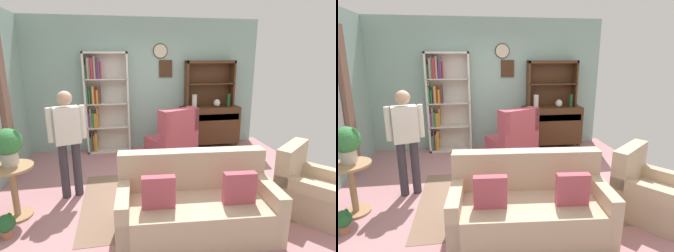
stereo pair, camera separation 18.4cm
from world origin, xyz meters
TOP-DOWN VIEW (x-y plane):
  - ground_plane at (0.00, 0.00)m, footprint 5.40×4.60m
  - wall_back at (0.00, 2.13)m, footprint 5.00×0.09m
  - area_rug at (0.20, -0.30)m, footprint 2.83×1.85m
  - bookshelf at (-0.95, 1.94)m, footprint 0.90×0.30m
  - sideboard at (1.37, 1.86)m, footprint 1.30×0.45m
  - sideboard_hutch at (1.37, 1.97)m, footprint 1.10×0.26m
  - vase_tall at (0.98, 1.78)m, footprint 0.11×0.11m
  - vase_round at (1.50, 1.79)m, footprint 0.15×0.15m
  - bottle_wine at (1.76, 1.77)m, footprint 0.07×0.07m
  - couch_floral at (0.18, -1.10)m, footprint 1.86×0.99m
  - armchair_floral at (1.76, -1.00)m, footprint 1.07×1.08m
  - wingback_chair at (0.40, 1.20)m, footprint 1.04×1.05m
  - plant_stand at (-2.00, -0.43)m, footprint 0.52×0.52m
  - potted_plant_large at (-2.01, -0.37)m, footprint 0.34×0.34m
  - potted_plant_small at (-1.97, -0.86)m, footprint 0.20×0.20m
  - person_reading at (-1.37, 0.01)m, footprint 0.52×0.29m
  - coffee_table at (0.29, -0.14)m, footprint 0.80×0.50m
  - book_stack at (0.24, -0.09)m, footprint 0.20×0.16m

SIDE VIEW (x-z plane):
  - ground_plane at x=0.00m, z-range -0.02..0.00m
  - area_rug at x=0.20m, z-range 0.00..0.01m
  - potted_plant_small at x=-1.97m, z-range 0.02..0.31m
  - armchair_floral at x=1.76m, z-range -0.15..0.73m
  - couch_floral at x=0.18m, z-range -0.14..0.76m
  - coffee_table at x=0.29m, z-range 0.14..0.56m
  - wingback_chair at x=0.40m, z-range -0.14..0.91m
  - plant_stand at x=-2.00m, z-range 0.08..0.78m
  - book_stack at x=0.24m, z-range 0.42..0.48m
  - sideboard at x=1.37m, z-range 0.05..0.97m
  - person_reading at x=-1.37m, z-range 0.13..1.69m
  - potted_plant_large at x=-2.01m, z-range 0.73..1.20m
  - vase_round at x=1.50m, z-range 0.92..1.09m
  - vase_tall at x=0.98m, z-range 0.92..1.21m
  - bottle_wine at x=1.76m, z-range 0.92..1.21m
  - bookshelf at x=-0.95m, z-range 0.02..2.12m
  - wall_back at x=0.00m, z-range 0.01..2.81m
  - sideboard_hutch at x=1.37m, z-range 1.06..2.06m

